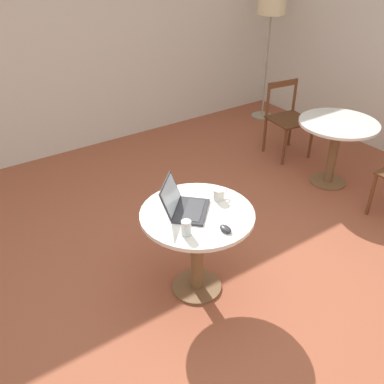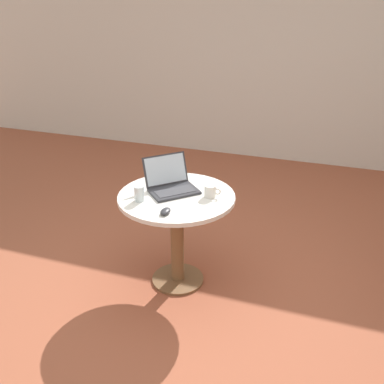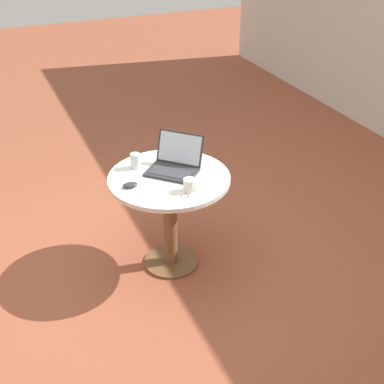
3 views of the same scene
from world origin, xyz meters
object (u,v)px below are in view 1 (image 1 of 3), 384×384
Objects in this scene: cafe_table_near at (197,231)px; cafe_table_mid at (336,136)px; floor_lamp at (271,11)px; mouse at (226,229)px; chair_mid_back at (287,119)px; drinking_glass at (186,228)px; mug at (219,194)px; laptop at (184,206)px.

cafe_table_mid is at bearing 13.31° from cafe_table_near.
cafe_table_near is at bearing -166.69° from cafe_table_mid.
mouse is (-2.88, -2.69, -0.76)m from floor_lamp.
cafe_table_near is 1.00× the size of cafe_table_mid.
chair_mid_back reaches higher than drinking_glass.
cafe_table_near is 0.34m from mouse.
chair_mid_back is (2.29, 1.33, -0.10)m from cafe_table_near.
floor_lamp is at bearing 41.37° from mug.
mug is (0.20, 0.33, 0.03)m from mouse.
laptop is (-2.98, -2.34, -0.73)m from floor_lamp.
chair_mid_back is 8.92× the size of mouse.
cafe_table_near is at bearing -149.89° from chair_mid_back.
mug reaches higher than cafe_table_mid.
drinking_glass is at bearing 154.05° from mouse.
mug is at bearing -148.15° from chair_mid_back.
chair_mid_back is at bearing -119.86° from floor_lamp.
mug is (-1.95, -0.47, 0.21)m from cafe_table_mid.
mug reaches higher than mouse.
laptop is 4.48× the size of mouse.
cafe_table_mid is at bearing 13.43° from mug.
floor_lamp reaches higher than cafe_table_mid.
floor_lamp is at bearing 68.90° from cafe_table_mid.
floor_lamp is 4.11m from drinking_glass.
mug is at bearing -2.90° from laptop.
chair_mid_back is 2.69m from laptop.
chair_mid_back is 8.29× the size of drinking_glass.
laptop is 0.30m from mug.
cafe_table_near is 0.93× the size of chair_mid_back.
cafe_table_mid is 2.24m from floor_lamp.
drinking_glass is at bearing -149.09° from chair_mid_back.
floor_lamp is 3.87× the size of laptop.
chair_mid_back is at bearing 31.85° from mug.
cafe_table_near is 0.32m from mug.
chair_mid_back is 0.51× the size of floor_lamp.
cafe_table_near is 1.85× the size of laptop.
floor_lamp is at bearing 43.08° from mouse.
mug is at bearing 26.31° from drinking_glass.
laptop is at bearing -168.68° from cafe_table_mid.
mouse is (0.10, -0.35, -0.03)m from laptop.
mouse is (-2.15, -0.80, 0.18)m from cafe_table_mid.
laptop reaches higher than mouse.
chair_mid_back is at bearing 30.91° from drinking_glass.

